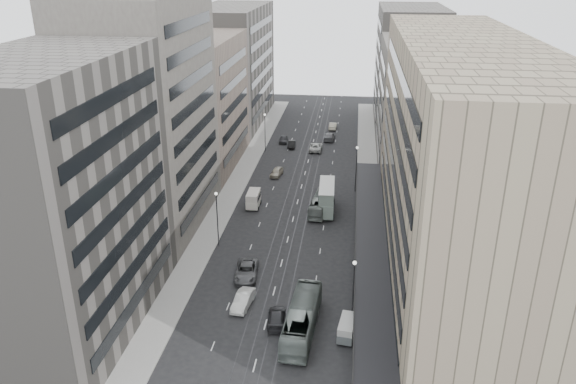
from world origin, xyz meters
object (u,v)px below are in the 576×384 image
at_px(bus_near, 302,319).
at_px(bus_far, 320,203).
at_px(sedan_2, 246,271).
at_px(sedan_1, 243,300).
at_px(vw_microbus, 347,328).
at_px(panel_van, 253,199).
at_px(double_decker, 327,197).

bearing_deg(bus_near, bus_far, -86.12).
height_order(bus_far, sedan_2, bus_far).
bearing_deg(sedan_2, sedan_1, -87.53).
height_order(vw_microbus, sedan_2, vw_microbus).
relative_size(bus_far, sedan_2, 1.64).
bearing_deg(panel_van, sedan_2, -83.35).
bearing_deg(sedan_1, bus_near, -22.08).
height_order(bus_near, vw_microbus, bus_near).
bearing_deg(double_decker, vw_microbus, -84.58).
distance_m(vw_microbus, sedan_2, 17.27).
xyz_separation_m(bus_near, panel_van, (-11.28, 32.80, -0.22)).
relative_size(panel_van, sedan_1, 0.88).
xyz_separation_m(double_decker, sedan_2, (-9.14, -21.67, -1.69)).
bearing_deg(double_decker, panel_van, 176.44).
bearing_deg(vw_microbus, sedan_2, 147.66).
height_order(bus_far, vw_microbus, bus_far).
height_order(bus_far, panel_van, bus_far).
height_order(panel_van, sedan_1, panel_van).
bearing_deg(panel_van, double_decker, -2.89).
relative_size(bus_near, sedan_2, 2.03).
xyz_separation_m(bus_near, vw_microbus, (4.99, -0.31, -0.55)).
bearing_deg(bus_near, panel_van, -67.33).
distance_m(vw_microbus, sedan_1, 13.18).
bearing_deg(bus_far, bus_near, 97.08).
xyz_separation_m(panel_van, sedan_2, (3.00, -22.05, -0.66)).
height_order(bus_near, panel_van, bus_near).
height_order(double_decker, vw_microbus, double_decker).
bearing_deg(double_decker, bus_far, 173.52).
distance_m(bus_near, bus_far, 32.50).
xyz_separation_m(bus_near, bus_far, (-0.11, 32.49, -0.33)).
bearing_deg(sedan_1, vw_microbus, -12.65).
bearing_deg(sedan_2, vw_microbus, -44.77).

